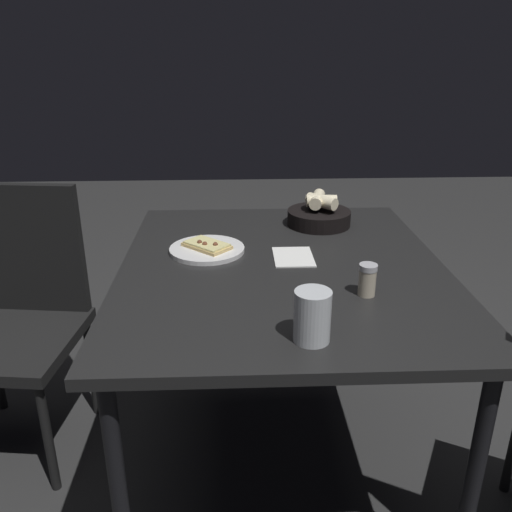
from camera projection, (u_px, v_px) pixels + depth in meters
name	position (u px, v px, depth m)	size (l,w,h in m)	color
ground	(278.00, 456.00, 1.84)	(8.00, 8.00, 0.00)	#2C2C2C
dining_table	(282.00, 282.00, 1.59)	(1.12, 0.96, 0.73)	black
pizza_plate	(207.00, 249.00, 1.66)	(0.24, 0.24, 0.04)	white
bread_basket	(319.00, 215.00, 1.89)	(0.23, 0.23, 0.11)	black
beer_glass	(312.00, 319.00, 1.15)	(0.08, 0.08, 0.12)	silver
pepper_shaker	(367.00, 282.00, 1.36)	(0.05, 0.05, 0.09)	#BFB299
napkin	(293.00, 257.00, 1.61)	(0.16, 0.12, 0.00)	white
chair_near	(16.00, 306.00, 1.79)	(0.49, 0.49, 0.90)	black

